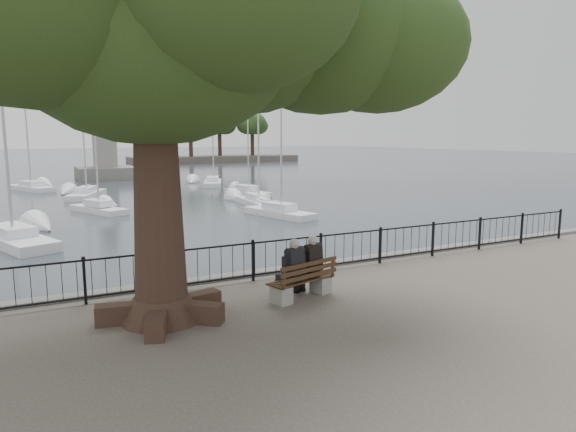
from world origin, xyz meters
TOP-DOWN VIEW (x-y plane):
  - harbor at (0.00, 3.00)m, footprint 260.00×260.00m
  - railing at (0.00, 2.50)m, footprint 22.06×0.06m
  - bench at (-0.56, 0.68)m, footprint 1.78×0.92m
  - person_left at (-0.87, 0.70)m, footprint 0.52×0.77m
  - person_right at (-0.33, 0.84)m, footprint 0.52×0.77m
  - tree at (-2.86, 0.92)m, footprint 11.35×7.93m
  - lion_monument at (2.00, 49.93)m, footprint 5.98×5.98m
  - sailboat_a at (-6.62, 15.59)m, footprint 3.63×6.20m
  - sailboat_b at (-2.10, 23.84)m, footprint 3.02×4.76m
  - sailboat_c at (7.10, 17.40)m, footprint 2.63×5.19m
  - sailboat_d at (9.68, 28.36)m, footprint 2.23×5.06m
  - sailboat_f at (-1.87, 32.52)m, footprint 3.58×5.78m
  - sailboat_g at (10.00, 37.61)m, footprint 3.34×5.62m
  - sailboat_h at (-5.55, 39.96)m, footprint 3.79×5.75m
  - sailboat_i at (7.87, 22.32)m, footprint 1.88×5.43m
  - far_shore at (25.54, 79.46)m, footprint 30.00×8.60m

SIDE VIEW (x-z plane):
  - sailboat_d at x=9.68m, z-range -5.01..3.57m
  - sailboat_g at x=10.00m, z-range -5.97..4.60m
  - sailboat_c at x=7.10m, z-range -5.87..4.51m
  - sailboat_a at x=-6.62m, z-range -6.55..5.21m
  - sailboat_b at x=-2.10m, z-range -5.94..4.61m
  - sailboat_f at x=-1.87m, z-range -6.68..5.37m
  - sailboat_i at x=7.87m, z-range -6.54..5.24m
  - sailboat_h at x=-5.55m, z-range -7.75..6.57m
  - harbor at x=0.00m, z-range -1.10..0.10m
  - bench at x=-0.56m, z-range -0.14..0.76m
  - railing at x=0.00m, z-range 0.06..1.06m
  - person_left at x=-0.87m, z-range -0.06..1.37m
  - person_right at x=-0.33m, z-range -0.06..1.37m
  - lion_monument at x=2.00m, z-range -3.20..5.62m
  - far_shore at x=25.54m, z-range -1.59..7.59m
  - tree at x=-2.86m, z-range 1.46..10.73m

